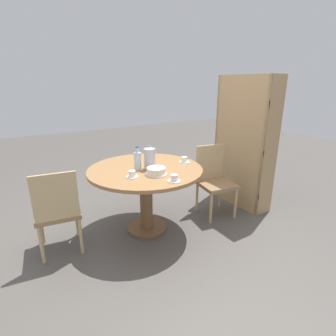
% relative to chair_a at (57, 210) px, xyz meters
% --- Properties ---
extents(ground_plane, '(14.00, 14.00, 0.00)m').
position_rel_chair_a_xyz_m(ground_plane, '(0.06, 0.95, -0.47)').
color(ground_plane, '#56514C').
extents(dining_table, '(1.27, 1.27, 0.76)m').
position_rel_chair_a_xyz_m(dining_table, '(0.06, 0.95, 0.14)').
color(dining_table, brown).
rests_on(dining_table, ground_plane).
extents(chair_a, '(0.47, 0.47, 0.89)m').
position_rel_chair_a_xyz_m(chair_a, '(0.00, 0.00, 0.00)').
color(chair_a, tan).
rests_on(chair_a, ground_plane).
extents(chair_b, '(0.48, 0.48, 0.89)m').
position_rel_chair_a_xyz_m(chair_b, '(0.15, 1.89, 0.00)').
color(chair_b, tan).
rests_on(chair_b, ground_plane).
extents(bookshelf, '(0.86, 0.28, 1.76)m').
position_rel_chair_a_xyz_m(bookshelf, '(0.11, 2.41, 0.40)').
color(bookshelf, tan).
rests_on(bookshelf, ground_plane).
extents(coffee_pot, '(0.13, 0.13, 0.27)m').
position_rel_chair_a_xyz_m(coffee_pot, '(0.11, 0.98, 0.41)').
color(coffee_pot, silver).
rests_on(coffee_pot, dining_table).
extents(water_bottle, '(0.08, 0.08, 0.26)m').
position_rel_chair_a_xyz_m(water_bottle, '(0.07, 0.85, 0.39)').
color(water_bottle, silver).
rests_on(water_bottle, dining_table).
extents(cake_main, '(0.23, 0.23, 0.08)m').
position_rel_chair_a_xyz_m(cake_main, '(0.30, 0.94, 0.32)').
color(cake_main, white).
rests_on(cake_main, dining_table).
extents(cup_a, '(0.13, 0.13, 0.07)m').
position_rel_chair_a_xyz_m(cup_a, '(0.10, 1.44, 0.31)').
color(cup_a, white).
rests_on(cup_a, dining_table).
extents(cup_b, '(0.13, 0.13, 0.07)m').
position_rel_chair_a_xyz_m(cup_b, '(0.24, 0.70, 0.31)').
color(cup_b, white).
rests_on(cup_b, dining_table).
extents(cup_c, '(0.13, 0.13, 0.07)m').
position_rel_chair_a_xyz_m(cup_c, '(0.56, 1.00, 0.31)').
color(cup_c, white).
rests_on(cup_c, dining_table).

